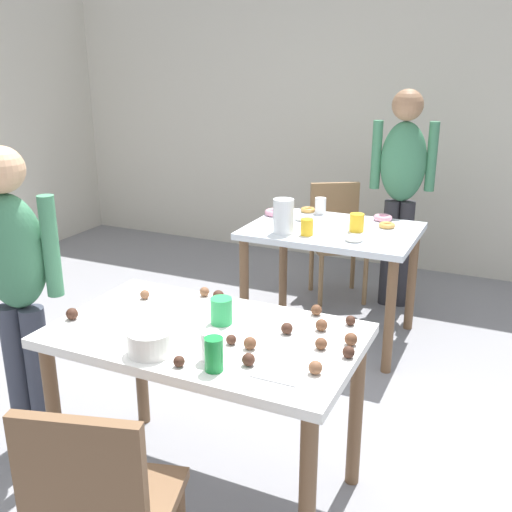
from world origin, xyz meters
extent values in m
plane|color=gray|center=(0.00, 0.00, 0.00)|extent=(6.40, 6.40, 0.00)
cube|color=beige|center=(0.00, 3.20, 1.30)|extent=(6.40, 0.10, 2.60)
cube|color=white|center=(0.04, -0.11, 0.73)|extent=(1.22, 0.72, 0.04)
cylinder|color=brown|center=(-0.51, -0.41, 0.35)|extent=(0.06, 0.06, 0.71)
cylinder|color=brown|center=(0.59, -0.41, 0.35)|extent=(0.06, 0.06, 0.71)
cylinder|color=brown|center=(-0.51, 0.19, 0.35)|extent=(0.06, 0.06, 0.71)
cylinder|color=brown|center=(0.59, 0.19, 0.35)|extent=(0.06, 0.06, 0.71)
cube|color=silver|center=(0.04, 1.55, 0.73)|extent=(1.06, 0.78, 0.04)
cylinder|color=brown|center=(-0.43, 1.22, 0.35)|extent=(0.06, 0.06, 0.71)
cylinder|color=brown|center=(0.50, 1.22, 0.35)|extent=(0.06, 0.06, 0.71)
cylinder|color=brown|center=(-0.43, 1.88, 0.35)|extent=(0.06, 0.06, 0.71)
cylinder|color=brown|center=(0.50, 1.88, 0.35)|extent=(0.06, 0.06, 0.71)
cube|color=brown|center=(0.06, -0.77, 0.43)|extent=(0.49, 0.49, 0.04)
cube|color=brown|center=(0.11, -0.94, 0.66)|extent=(0.38, 0.14, 0.42)
cube|color=olive|center=(-0.12, 2.22, 0.43)|extent=(0.55, 0.55, 0.04)
cube|color=olive|center=(-0.21, 2.37, 0.66)|extent=(0.34, 0.23, 0.42)
cylinder|color=olive|center=(0.12, 2.16, 0.21)|extent=(0.04, 0.04, 0.41)
cylinder|color=olive|center=(-0.17, 1.98, 0.21)|extent=(0.04, 0.04, 0.41)
cylinder|color=olive|center=(-0.06, 2.45, 0.21)|extent=(0.04, 0.04, 0.41)
cylinder|color=olive|center=(-0.35, 2.27, 0.21)|extent=(0.04, 0.04, 0.41)
cylinder|color=#383D4C|center=(-0.90, -0.22, 0.36)|extent=(0.11, 0.11, 0.73)
cylinder|color=#383D4C|center=(-0.79, -0.19, 0.36)|extent=(0.11, 0.11, 0.73)
ellipsoid|color=#3D7A56|center=(-0.85, -0.20, 0.99)|extent=(0.35, 0.26, 0.52)
sphere|color=tan|center=(-0.85, -0.20, 1.34)|extent=(0.20, 0.20, 0.20)
cylinder|color=#3D7A56|center=(-0.66, -0.17, 1.02)|extent=(0.08, 0.08, 0.44)
cylinder|color=#28282D|center=(0.37, 2.28, 0.40)|extent=(0.11, 0.11, 0.80)
cylinder|color=#28282D|center=(0.26, 2.26, 0.40)|extent=(0.11, 0.11, 0.80)
ellipsoid|color=#3D7A56|center=(0.31, 2.27, 1.08)|extent=(0.35, 0.26, 0.57)
sphere|color=#997051|center=(0.31, 2.27, 1.47)|extent=(0.22, 0.22, 0.22)
cylinder|color=#3D7A56|center=(0.50, 2.30, 1.12)|extent=(0.08, 0.08, 0.48)
cylinder|color=#3D7A56|center=(0.13, 2.23, 1.12)|extent=(0.08, 0.08, 0.48)
cylinder|color=white|center=(-0.05, -0.36, 0.79)|extent=(0.17, 0.17, 0.09)
cylinder|color=#198438|center=(0.22, -0.37, 0.81)|extent=(0.07, 0.07, 0.12)
cube|color=silver|center=(0.44, -0.35, 0.75)|extent=(0.17, 0.02, 0.01)
cylinder|color=green|center=(0.07, -0.02, 0.80)|extent=(0.09, 0.09, 0.11)
cylinder|color=white|center=(0.18, -0.31, 0.80)|extent=(0.07, 0.07, 0.11)
sphere|color=#3D2319|center=(0.10, -0.40, 0.77)|extent=(0.04, 0.04, 0.04)
sphere|color=brown|center=(0.55, -0.25, 0.77)|extent=(0.05, 0.05, 0.05)
sphere|color=brown|center=(0.60, 0.01, 0.77)|extent=(0.05, 0.05, 0.05)
sphere|color=brown|center=(-0.14, 0.20, 0.77)|extent=(0.04, 0.04, 0.04)
sphere|color=#3D2319|center=(0.32, -0.29, 0.77)|extent=(0.05, 0.05, 0.05)
sphere|color=brown|center=(0.27, -0.18, 0.77)|extent=(0.05, 0.05, 0.05)
sphere|color=brown|center=(0.51, -0.07, 0.77)|extent=(0.05, 0.05, 0.05)
sphere|color=#3D2319|center=(0.62, -0.09, 0.77)|extent=(0.05, 0.05, 0.05)
sphere|color=#3D2319|center=(0.35, 0.00, 0.77)|extent=(0.05, 0.05, 0.05)
sphere|color=brown|center=(0.39, 0.22, 0.77)|extent=(0.05, 0.05, 0.05)
sphere|color=#3D2319|center=(-0.05, 0.18, 0.78)|extent=(0.05, 0.05, 0.05)
sphere|color=#3D2319|center=(0.19, -0.17, 0.77)|extent=(0.04, 0.04, 0.04)
sphere|color=#3D2319|center=(-0.51, -0.25, 0.77)|extent=(0.05, 0.05, 0.05)
sphere|color=brown|center=(-0.37, 0.07, 0.77)|extent=(0.04, 0.04, 0.04)
sphere|color=#3D2319|center=(0.55, 0.18, 0.77)|extent=(0.04, 0.04, 0.04)
sphere|color=brown|center=(0.46, 0.08, 0.77)|extent=(0.05, 0.05, 0.05)
cylinder|color=white|center=(-0.21, 1.31, 0.86)|extent=(0.13, 0.13, 0.21)
cylinder|color=yellow|center=(0.19, 1.53, 0.81)|extent=(0.09, 0.09, 0.11)
cylinder|color=yellow|center=(-0.06, 1.33, 0.80)|extent=(0.08, 0.08, 0.10)
cylinder|color=white|center=(-0.15, 1.86, 0.81)|extent=(0.08, 0.08, 0.11)
torus|color=pink|center=(0.28, 1.86, 0.77)|extent=(0.12, 0.12, 0.04)
torus|color=white|center=(-0.20, 1.65, 0.77)|extent=(0.10, 0.10, 0.03)
torus|color=gold|center=(0.35, 1.70, 0.77)|extent=(0.10, 0.10, 0.03)
torus|color=pink|center=(-0.42, 1.69, 0.77)|extent=(0.14, 0.14, 0.04)
torus|color=white|center=(0.24, 1.33, 0.77)|extent=(0.11, 0.11, 0.03)
torus|color=gold|center=(-0.25, 1.87, 0.77)|extent=(0.10, 0.10, 0.03)
camera|label=1|loc=(1.12, -1.97, 1.78)|focal=41.75mm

